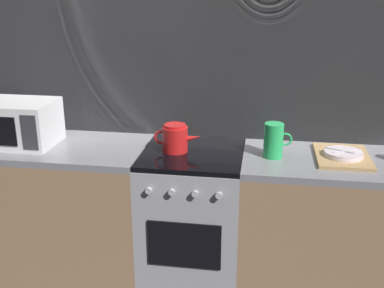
# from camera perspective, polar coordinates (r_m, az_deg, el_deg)

# --- Properties ---
(ground_plane) EXTENTS (8.00, 8.00, 0.00)m
(ground_plane) POSITION_cam_1_polar(r_m,az_deg,el_deg) (3.21, 0.05, -16.22)
(ground_plane) COLOR #2D2D33
(back_wall) EXTENTS (3.60, 0.05, 2.40)m
(back_wall) POSITION_cam_1_polar(r_m,az_deg,el_deg) (3.01, 1.01, 6.49)
(back_wall) COLOR gray
(back_wall) RESTS_ON ground_plane
(counter_left) EXTENTS (1.20, 0.60, 0.90)m
(counter_left) POSITION_cam_1_polar(r_m,az_deg,el_deg) (3.22, -16.11, -7.61)
(counter_left) COLOR #997251
(counter_left) RESTS_ON ground_plane
(stove_unit) EXTENTS (0.60, 0.63, 0.90)m
(stove_unit) POSITION_cam_1_polar(r_m,az_deg,el_deg) (2.98, 0.05, -9.15)
(stove_unit) COLOR #9E9EA3
(stove_unit) RESTS_ON ground_plane
(counter_right) EXTENTS (1.20, 0.60, 0.90)m
(counter_right) POSITION_cam_1_polar(r_m,az_deg,el_deg) (2.99, 17.63, -9.98)
(counter_right) COLOR #997251
(counter_right) RESTS_ON ground_plane
(microwave) EXTENTS (0.46, 0.35, 0.27)m
(microwave) POSITION_cam_1_polar(r_m,az_deg,el_deg) (3.09, -20.39, 2.41)
(microwave) COLOR white
(microwave) RESTS_ON counter_left
(kettle) EXTENTS (0.28, 0.15, 0.17)m
(kettle) POSITION_cam_1_polar(r_m,az_deg,el_deg) (2.78, -2.03, 0.73)
(kettle) COLOR red
(kettle) RESTS_ON stove_unit
(pitcher) EXTENTS (0.16, 0.11, 0.20)m
(pitcher) POSITION_cam_1_polar(r_m,az_deg,el_deg) (2.72, 9.87, 0.43)
(pitcher) COLOR green
(pitcher) RESTS_ON counter_right
(dish_pile) EXTENTS (0.30, 0.40, 0.06)m
(dish_pile) POSITION_cam_1_polar(r_m,az_deg,el_deg) (2.82, 17.78, -1.32)
(dish_pile) COLOR tan
(dish_pile) RESTS_ON counter_right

